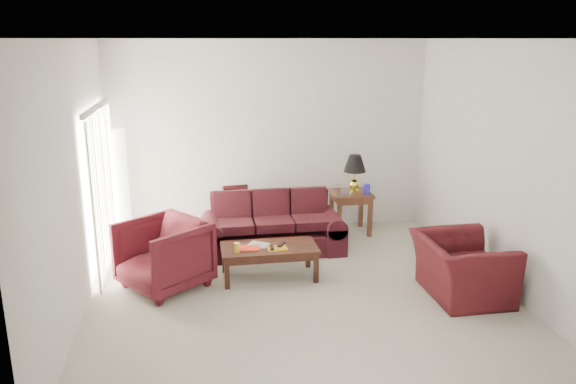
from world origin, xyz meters
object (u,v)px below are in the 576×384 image
object	(u,v)px
end_table	(350,212)
armchair_left	(164,255)
floor_lamp	(121,186)
coffee_table	(269,262)
sofa	(272,224)
armchair_right	(462,268)

from	to	relation	value
end_table	armchair_left	size ratio (longest dim) A/B	0.70
floor_lamp	armchair_left	xyz separation A→B (m)	(0.68, -1.76, -0.45)
armchair_left	coffee_table	distance (m)	1.35
end_table	coffee_table	size ratio (longest dim) A/B	0.54
armchair_left	coffee_table	world-z (taller)	armchair_left
end_table	sofa	bearing A→B (deg)	-154.68
end_table	armchair_right	size ratio (longest dim) A/B	0.60
end_table	floor_lamp	bearing A→B (deg)	177.80
armchair_left	coffee_table	xyz separation A→B (m)	(1.32, 0.08, -0.22)
floor_lamp	end_table	bearing A→B (deg)	-2.20
floor_lamp	armchair_right	world-z (taller)	floor_lamp
armchair_left	armchair_right	size ratio (longest dim) A/B	0.86
sofa	armchair_left	bearing A→B (deg)	-146.58
armchair_left	armchair_right	xyz separation A→B (m)	(3.52, -0.83, -0.07)
end_table	floor_lamp	size ratio (longest dim) A/B	0.38
sofa	armchair_right	size ratio (longest dim) A/B	1.85
end_table	floor_lamp	world-z (taller)	floor_lamp
floor_lamp	coffee_table	bearing A→B (deg)	-39.97
sofa	armchair_right	world-z (taller)	sofa
floor_lamp	armchair_left	size ratio (longest dim) A/B	1.86
armchair_right	end_table	bearing A→B (deg)	15.55
armchair_right	coffee_table	xyz separation A→B (m)	(-2.20, 0.91, -0.14)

